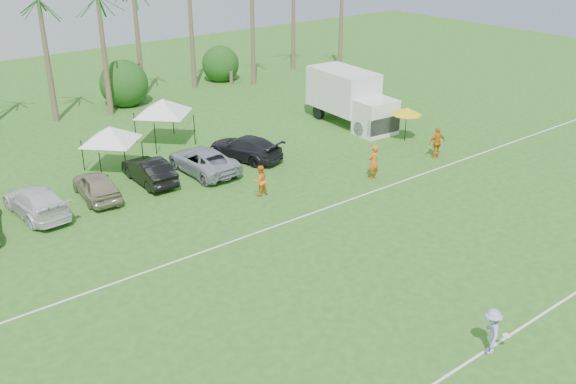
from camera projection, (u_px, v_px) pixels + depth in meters
field_lines at (318, 299)px, 24.91m from camera, size 80.00×12.10×0.01m
bush_tree_2 at (116, 79)px, 49.82m from camera, size 4.00×4.00×4.00m
bush_tree_3 at (224, 61)px, 55.50m from camera, size 4.00×4.00×4.00m
sideline_player_a at (374, 162)px, 35.61m from camera, size 0.77×0.55×1.99m
sideline_player_b at (260, 181)px, 33.62m from camera, size 0.87×0.71×1.67m
sideline_player_c at (437, 142)px, 38.74m from camera, size 1.21×0.78×1.91m
box_truck at (351, 97)px, 44.43m from camera, size 3.21×7.29×3.66m
canopy_tent_left at (109, 126)px, 35.89m from camera, size 3.94×3.94×3.19m
canopy_tent_right at (162, 99)px, 40.25m from camera, size 4.27×4.27×3.46m
market_umbrella at (407, 111)px, 41.14m from camera, size 2.00×2.00×2.23m
frisbee_player at (491, 331)px, 21.59m from camera, size 1.25×1.21×1.69m
parked_car_3 at (36, 202)px, 31.49m from camera, size 2.29×4.99×1.41m
parked_car_4 at (96, 186)px, 33.33m from camera, size 2.08×4.30×1.41m
parked_car_5 at (149, 171)px, 35.24m from camera, size 1.60×4.33×1.41m
parked_car_6 at (203, 161)px, 36.64m from camera, size 2.42×5.12×1.41m
parked_car_7 at (245, 148)px, 38.64m from camera, size 3.27×5.23×1.41m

